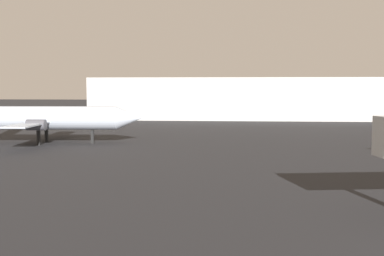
# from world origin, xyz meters

# --- Properties ---
(airplane_on_taxiway) EXTENTS (27.22, 21.64, 9.83)m
(airplane_on_taxiway) POSITION_xyz_m (-28.29, 56.78, 3.76)
(airplane_on_taxiway) COLOR #B2BCCC
(airplane_on_taxiway) RESTS_ON ground_plane
(terminal_building) EXTENTS (78.19, 20.51, 10.62)m
(terminal_building) POSITION_xyz_m (1.69, 114.92, 5.31)
(terminal_building) COLOR #B7B7B2
(terminal_building) RESTS_ON ground_plane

